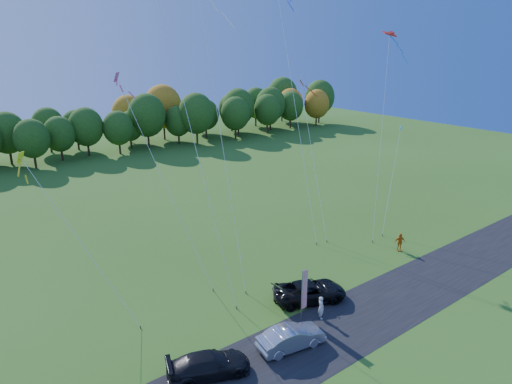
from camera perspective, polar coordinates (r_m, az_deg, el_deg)
ground at (r=35.35m, az=6.07°, el=-13.32°), size 160.00×160.00×0.00m
asphalt_strip at (r=33.05m, az=11.00°, el=-16.04°), size 90.00×6.00×0.01m
tree_line at (r=81.56m, az=-21.41°, el=3.89°), size 116.00×12.00×10.00m
black_suv at (r=35.04m, az=6.77°, el=-12.21°), size 5.96×4.37×1.51m
silver_sedan at (r=30.23m, az=4.44°, el=-17.67°), size 4.62×2.24×1.46m
dark_truck_a at (r=28.29m, az=-5.93°, el=-20.68°), size 5.23×3.48×1.41m
person_tailgate_a at (r=33.08m, az=8.13°, el=-14.10°), size 0.56×0.71×1.69m
person_tailgate_b at (r=34.63m, az=2.57°, el=-12.42°), size 0.82×0.92×1.57m
person_east at (r=44.39m, az=17.52°, el=-5.99°), size 1.09×0.87×1.73m
feather_flag at (r=31.99m, az=6.01°, el=-11.99°), size 0.52×0.08×3.90m
kite_delta_blue at (r=33.52m, az=-9.27°, el=12.26°), size 2.97×11.74×29.66m
kite_parafoil_orange at (r=47.43m, az=4.87°, el=10.99°), size 7.12×13.89×25.37m
kite_delta_red at (r=35.44m, az=-4.54°, el=8.26°), size 2.75×9.18×24.49m
kite_parafoil_rainbow at (r=47.70m, az=15.42°, el=7.10°), size 9.48×6.61×19.87m
kite_diamond_yellow at (r=32.94m, az=-21.09°, el=-5.87°), size 5.06×7.89×11.89m
kite_diamond_white at (r=45.76m, az=7.14°, el=4.36°), size 3.26×7.98×15.75m
kite_diamond_pink at (r=35.21m, az=-11.20°, el=0.80°), size 4.18×7.50×16.69m
kite_diamond_blue_low at (r=48.42m, az=16.60°, el=1.44°), size 5.49×3.08×10.55m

